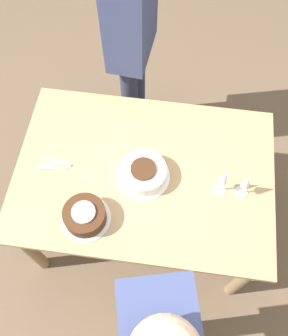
{
  "coord_description": "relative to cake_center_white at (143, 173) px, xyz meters",
  "views": [
    {
      "loc": [
        0.12,
        -0.88,
        2.51
      ],
      "look_at": [
        0.0,
        0.0,
        0.78
      ],
      "focal_mm": 40.0,
      "sensor_mm": 36.0,
      "label": 1
    }
  ],
  "objects": [
    {
      "name": "person_watching",
      "position": [
        -0.17,
        0.78,
        0.25
      ],
      "size": [
        0.26,
        0.42,
        1.69
      ],
      "rotation": [
        0.0,
        0.0,
        -1.66
      ],
      "color": "#2D334C",
      "rests_on": "ground_plane"
    },
    {
      "name": "cake_front_chocolate",
      "position": [
        -0.25,
        -0.27,
        0.0
      ],
      "size": [
        0.25,
        0.25,
        0.1
      ],
      "color": "white",
      "rests_on": "dining_table"
    },
    {
      "name": "fork_pile",
      "position": [
        -0.48,
        0.01,
        -0.04
      ],
      "size": [
        0.19,
        0.08,
        0.01
      ],
      "color": "silver",
      "rests_on": "dining_table"
    },
    {
      "name": "wine_glass_near",
      "position": [
        0.4,
        -0.02,
        0.1
      ],
      "size": [
        0.07,
        0.07,
        0.22
      ],
      "color": "silver",
      "rests_on": "dining_table"
    },
    {
      "name": "ground_plane",
      "position": [
        0.0,
        0.02,
        -0.77
      ],
      "size": [
        12.0,
        12.0,
        0.0
      ],
      "primitive_type": "plane",
      "color": "brown"
    },
    {
      "name": "cake_center_white",
      "position": [
        0.0,
        0.0,
        0.0
      ],
      "size": [
        0.28,
        0.28,
        0.09
      ],
      "color": "white",
      "rests_on": "dining_table"
    },
    {
      "name": "dining_table",
      "position": [
        0.0,
        0.02,
        -0.15
      ],
      "size": [
        1.38,
        0.96,
        0.73
      ],
      "color": "tan",
      "rests_on": "ground_plane"
    },
    {
      "name": "wine_glass_far",
      "position": [
        0.52,
        -0.02,
        0.07
      ],
      "size": [
        0.07,
        0.07,
        0.18
      ],
      "color": "silver",
      "rests_on": "dining_table"
    }
  ]
}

